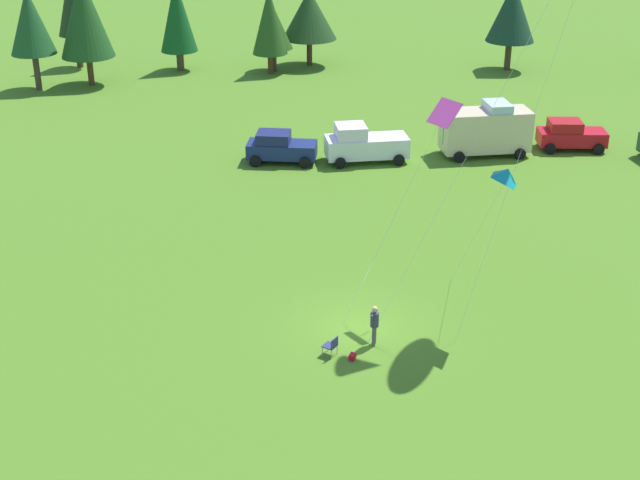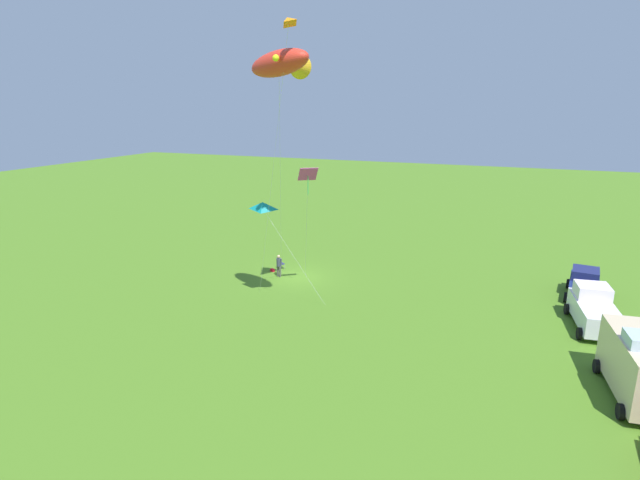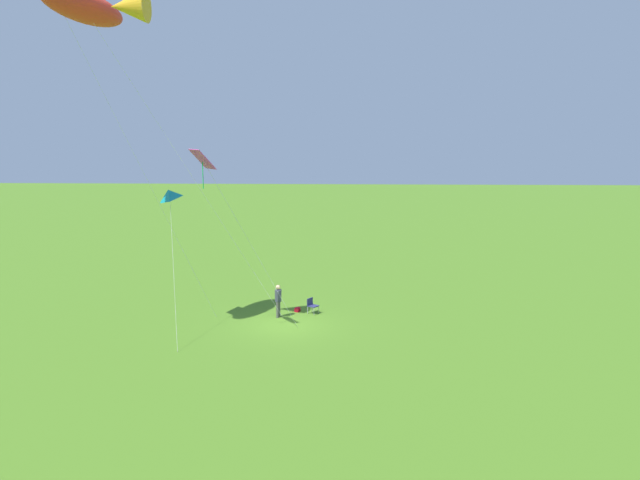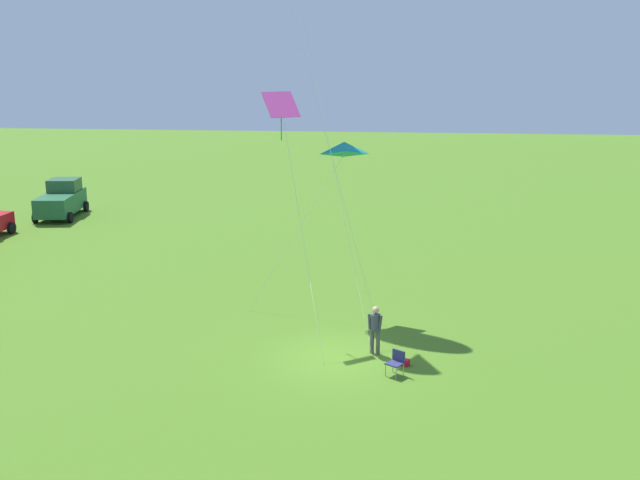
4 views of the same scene
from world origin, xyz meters
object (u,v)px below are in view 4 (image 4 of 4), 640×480
at_px(backpack_on_grass, 404,362).
at_px(kite_delta_teal, 344,148).
at_px(folding_chair, 396,361).
at_px(person_kite_flyer, 375,326).
at_px(truck_green_flatbed, 61,200).
at_px(kite_diamond_rainbow, 282,109).

xyz_separation_m(backpack_on_grass, kite_delta_teal, (6.06, 2.59, 6.48)).
height_order(backpack_on_grass, kite_delta_teal, kite_delta_teal).
relative_size(folding_chair, backpack_on_grass, 2.56).
height_order(person_kite_flyer, truck_green_flatbed, truck_green_flatbed).
xyz_separation_m(kite_delta_teal, kite_diamond_rainbow, (-2.29, 2.13, 1.69)).
distance_m(kite_delta_teal, kite_diamond_rainbow, 3.55).
xyz_separation_m(folding_chair, truck_green_flatbed, (22.73, 21.99, 0.61)).
xyz_separation_m(folding_chair, kite_diamond_rainbow, (4.57, 4.44, 7.79)).
height_order(person_kite_flyer, kite_diamond_rainbow, kite_diamond_rainbow).
distance_m(folding_chair, truck_green_flatbed, 31.63).
bearing_deg(person_kite_flyer, kite_diamond_rainbow, -112.76).
height_order(truck_green_flatbed, kite_delta_teal, kite_delta_teal).
distance_m(person_kite_flyer, folding_chair, 1.95).
distance_m(folding_chair, kite_diamond_rainbow, 10.07).
xyz_separation_m(truck_green_flatbed, kite_diamond_rainbow, (-18.15, -17.55, 7.18)).
height_order(folding_chair, kite_diamond_rainbow, kite_diamond_rainbow).
bearing_deg(kite_diamond_rainbow, truck_green_flatbed, 44.03).
xyz_separation_m(backpack_on_grass, truck_green_flatbed, (21.93, 22.26, 0.99)).
bearing_deg(kite_delta_teal, backpack_on_grass, -156.87).
bearing_deg(folding_chair, truck_green_flatbed, -101.95).
bearing_deg(backpack_on_grass, kite_diamond_rainbow, 51.32).
relative_size(person_kite_flyer, backpack_on_grass, 5.44).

